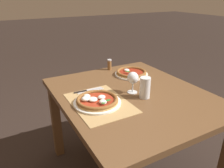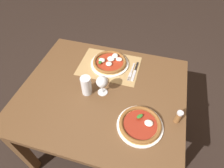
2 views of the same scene
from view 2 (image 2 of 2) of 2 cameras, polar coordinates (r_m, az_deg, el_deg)
The scene contains 10 objects.
ground_plane at distance 1.96m, azimuth -2.15°, elevation -15.94°, with size 24.00×24.00×0.00m, color black.
dining_table at distance 1.42m, azimuth -2.88°, elevation -4.88°, with size 1.16×0.99×0.74m.
paper_placemat at distance 1.51m, azimuth -0.84°, elevation 5.57°, with size 0.47×0.34×0.00m, color #A88451.
pizza_near at distance 1.51m, azimuth -0.68°, elevation 6.65°, with size 0.30×0.30×0.05m.
pizza_far at distance 1.17m, azimuth 8.60°, elevation -12.12°, with size 0.28×0.28×0.04m.
wine_glass at distance 1.25m, azimuth -3.05°, elevation 0.48°, with size 0.08×0.08×0.16m.
pint_glass at distance 1.29m, azimuth -7.83°, elevation -0.54°, with size 0.07×0.07×0.15m.
fork at distance 1.46m, azimuth 5.91°, elevation 3.75°, with size 0.02×0.20×0.00m.
knife at distance 1.47m, azimuth 6.98°, elevation 3.84°, with size 0.02×0.22×0.01m.
pepper_shaker at distance 1.22m, azimuth 19.58°, elevation -9.41°, with size 0.04×0.04×0.10m.
Camera 2 is at (-0.30, 0.79, 1.77)m, focal length 30.00 mm.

